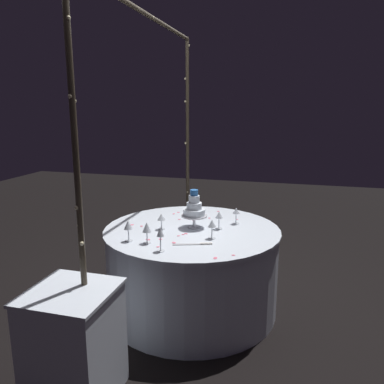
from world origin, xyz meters
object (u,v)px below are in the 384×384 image
Objects in this scene: wine_glass_6 at (161,218)px; wine_glass_0 at (212,224)px; main_table at (192,269)px; wine_glass_2 at (219,216)px; wine_glass_5 at (147,228)px; side_table at (74,345)px; wine_glass_4 at (160,233)px; decorative_arch at (150,123)px; cake_knife at (195,244)px; wine_glass_3 at (236,212)px; tiered_cake at (194,209)px; wine_glass_1 at (128,226)px.

wine_glass_0 is at bearing -103.33° from wine_glass_6.
wine_glass_2 reaches higher than main_table.
wine_glass_5 reaches higher than main_table.
side_table is at bearing 148.57° from wine_glass_0.
decorative_arch is at bearing 26.76° from wine_glass_4.
main_table is 0.53m from wine_glass_2.
wine_glass_0 is 0.53× the size of cake_knife.
wine_glass_5 is at bearing 152.40° from main_table.
wine_glass_2 reaches higher than wine_glass_3.
main_table is 0.76m from wine_glass_4.
cake_knife is (0.07, -0.35, -0.12)m from wine_glass_5.
wine_glass_2 is at bearing -73.02° from wine_glass_6.
wine_glass_2 reaches higher than cake_knife.
wine_glass_2 is 0.68m from wine_glass_4.
tiered_cake is at bearing 41.84° from wine_glass_0.
decorative_arch reaches higher than side_table.
wine_glass_6 reaches higher than cake_knife.
decorative_arch reaches higher than wine_glass_4.
wine_glass_3 is 0.64m from cake_knife.
wine_glass_2 is 0.66m from wine_glass_5.
main_table is 0.69m from wine_glass_5.
cake_knife is at bearing 167.02° from wine_glass_2.
side_table is 0.92m from wine_glass_1.
decorative_arch is at bearing -3.24° from wine_glass_1.
side_table is 0.88m from wine_glass_4.
wine_glass_5 is at bearing -178.24° from wine_glass_6.
wine_glass_1 is (-0.43, 0.38, 0.49)m from main_table.
wine_glass_0 is at bearing -38.95° from wine_glass_4.
tiered_cake is 0.44m from cake_knife.
wine_glass_6 is at bearing 111.07° from main_table.
wine_glass_6 reaches higher than side_table.
tiered_cake reaches higher than wine_glass_4.
wine_glass_4 reaches higher than wine_glass_6.
cake_knife reaches higher than side_table.
wine_glass_1 reaches higher than main_table.
wine_glass_3 is at bearing -40.26° from wine_glass_5.
wine_glass_3 is at bearing -27.53° from wine_glass_4.
tiered_cake is at bearing -27.17° from wine_glass_5.
wine_glass_2 reaches higher than side_table.
tiered_cake is at bearing -85.67° from decorative_arch.
cake_knife is (-0.40, -0.11, -0.16)m from tiered_cake.
side_table is at bearing 161.68° from tiered_cake.
tiered_cake reaches higher than wine_glass_1.
main_table is 0.53m from tiered_cake.
main_table is 1.27m from side_table.
wine_glass_6 is (-0.14, 0.46, -0.01)m from wine_glass_2.
decorative_arch is 16.46× the size of wine_glass_2.
side_table is at bearing 178.98° from wine_glass_1.
wine_glass_1 is 0.57× the size of cake_knife.
cake_knife is (0.83, -0.52, 0.39)m from side_table.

